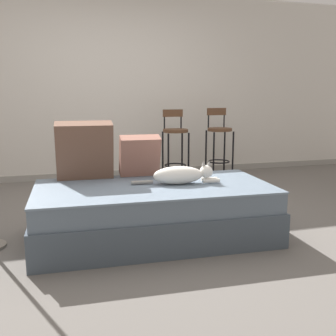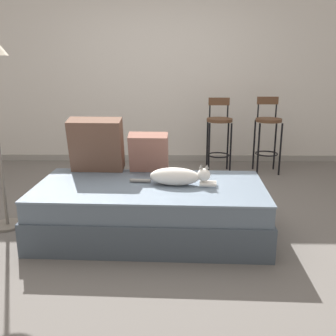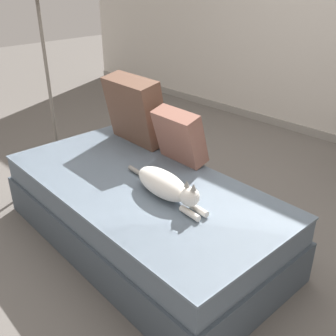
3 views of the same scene
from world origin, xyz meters
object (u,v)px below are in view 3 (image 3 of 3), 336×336
couch (141,212)px  cat (166,185)px  throw_pillow_corner (135,110)px  throw_pillow_middle (180,136)px

couch → cat: bearing=-1.5°
couch → throw_pillow_corner: throw_pillow_corner is taller
throw_pillow_corner → cat: size_ratio=0.69×
throw_pillow_corner → cat: 0.89m
throw_pillow_middle → throw_pillow_corner: bearing=177.9°
throw_pillow_middle → cat: size_ratio=0.52×
cat → throw_pillow_middle: bearing=124.6°
throw_pillow_corner → throw_pillow_middle: size_ratio=1.34×
couch → cat: (0.24, -0.01, 0.30)m
throw_pillow_middle → cat: bearing=-55.4°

